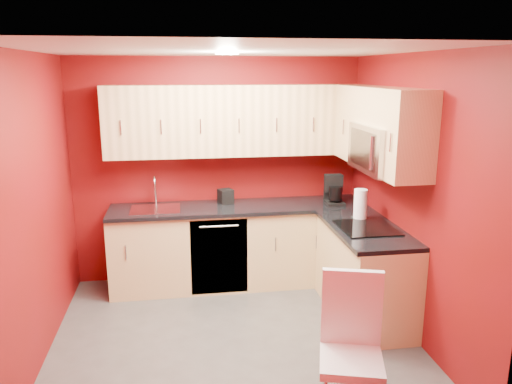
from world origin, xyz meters
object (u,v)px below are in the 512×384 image
object	(u,v)px
sink	(155,206)
paper_towel	(360,204)
dining_chair	(351,353)
napkin_holder	(226,196)
coffee_maker	(335,190)
microwave	(383,149)

from	to	relation	value
sink	paper_towel	bearing A→B (deg)	-19.42
dining_chair	napkin_holder	bearing A→B (deg)	119.77
coffee_maker	paper_towel	distance (m)	0.60
microwave	napkin_holder	bearing A→B (deg)	139.96
microwave	coffee_maker	bearing A→B (deg)	99.19
paper_towel	dining_chair	world-z (taller)	paper_towel
microwave	dining_chair	size ratio (longest dim) A/B	0.74
napkin_holder	paper_towel	world-z (taller)	paper_towel
coffee_maker	napkin_holder	world-z (taller)	coffee_maker
sink	coffee_maker	bearing A→B (deg)	-3.29
coffee_maker	sink	bearing A→B (deg)	178.56
coffee_maker	napkin_holder	distance (m)	1.21
microwave	coffee_maker	size ratio (longest dim) A/B	2.38
dining_chair	microwave	bearing A→B (deg)	78.75
sink	napkin_holder	size ratio (longest dim) A/B	3.30
sink	paper_towel	size ratio (longest dim) A/B	1.72
paper_towel	napkin_holder	bearing A→B (deg)	146.68
napkin_holder	sink	bearing A→B (deg)	-171.62
dining_chair	sink	bearing A→B (deg)	136.00
paper_towel	sink	bearing A→B (deg)	160.58
sink	coffee_maker	distance (m)	1.96
microwave	sink	bearing A→B (deg)	154.40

